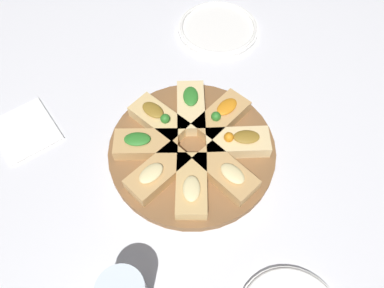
# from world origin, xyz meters

# --- Properties ---
(ground_plane) EXTENTS (3.00, 3.00, 0.00)m
(ground_plane) POSITION_xyz_m (0.00, 0.00, 0.00)
(ground_plane) COLOR white
(serving_board) EXTENTS (0.35, 0.35, 0.02)m
(serving_board) POSITION_xyz_m (0.00, 0.00, 0.01)
(serving_board) COLOR brown
(serving_board) RESTS_ON ground_plane
(focaccia_slice_0) EXTENTS (0.07, 0.14, 0.04)m
(focaccia_slice_0) POSITION_xyz_m (0.01, -0.10, 0.04)
(focaccia_slice_0) COLOR tan
(focaccia_slice_0) RESTS_ON serving_board
(focaccia_slice_1) EXTENTS (0.14, 0.13, 0.04)m
(focaccia_slice_1) POSITION_xyz_m (0.07, -0.06, 0.04)
(focaccia_slice_1) COLOR tan
(focaccia_slice_1) RESTS_ON serving_board
(focaccia_slice_2) EXTENTS (0.14, 0.07, 0.04)m
(focaccia_slice_2) POSITION_xyz_m (0.10, 0.01, 0.04)
(focaccia_slice_2) COLOR tan
(focaccia_slice_2) RESTS_ON serving_board
(focaccia_slice_3) EXTENTS (0.13, 0.14, 0.05)m
(focaccia_slice_3) POSITION_xyz_m (0.06, 0.08, 0.04)
(focaccia_slice_3) COLOR #E5C689
(focaccia_slice_3) RESTS_ON serving_board
(focaccia_slice_4) EXTENTS (0.08, 0.14, 0.05)m
(focaccia_slice_4) POSITION_xyz_m (-0.01, 0.09, 0.04)
(focaccia_slice_4) COLOR tan
(focaccia_slice_4) RESTS_ON serving_board
(focaccia_slice_5) EXTENTS (0.14, 0.13, 0.04)m
(focaccia_slice_5) POSITION_xyz_m (-0.08, 0.06, 0.04)
(focaccia_slice_5) COLOR #E5C689
(focaccia_slice_5) RESTS_ON serving_board
(focaccia_slice_6) EXTENTS (0.14, 0.08, 0.05)m
(focaccia_slice_6) POSITION_xyz_m (-0.09, -0.02, 0.04)
(focaccia_slice_6) COLOR #DBB775
(focaccia_slice_6) RESTS_ON serving_board
(focaccia_slice_7) EXTENTS (0.13, 0.14, 0.04)m
(focaccia_slice_7) POSITION_xyz_m (-0.06, -0.07, 0.04)
(focaccia_slice_7) COLOR tan
(focaccia_slice_7) RESTS_ON serving_board
(plate_left) EXTENTS (0.21, 0.21, 0.02)m
(plate_left) POSITION_xyz_m (-0.25, 0.30, 0.01)
(plate_left) COLOR white
(plate_left) RESTS_ON ground_plane
(napkin_stack) EXTENTS (0.15, 0.13, 0.01)m
(napkin_stack) POSITION_xyz_m (-0.28, -0.25, 0.00)
(napkin_stack) COLOR white
(napkin_stack) RESTS_ON ground_plane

